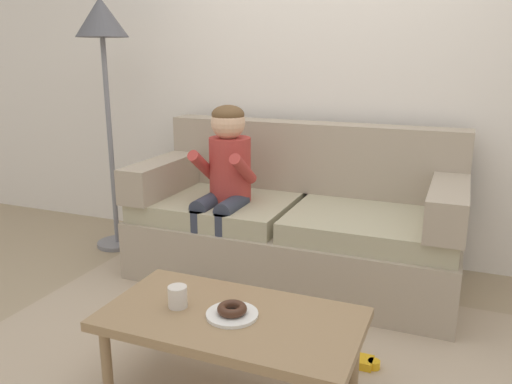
{
  "coord_description": "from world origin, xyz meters",
  "views": [
    {
      "loc": [
        0.91,
        -2.13,
        1.4
      ],
      "look_at": [
        -0.14,
        0.45,
        0.65
      ],
      "focal_mm": 36.11,
      "sensor_mm": 36.0,
      "label": 1
    }
  ],
  "objects_px": {
    "donut": "(232,309)",
    "couch": "(296,224)",
    "toy_controller": "(355,361)",
    "coffee_table": "(231,324)",
    "mug": "(178,297)",
    "floor_lamp": "(103,42)",
    "person_child": "(225,177)"
  },
  "relations": [
    {
      "from": "donut",
      "to": "couch",
      "type": "bearing_deg",
      "value": 96.63
    },
    {
      "from": "donut",
      "to": "toy_controller",
      "type": "height_order",
      "value": "donut"
    },
    {
      "from": "couch",
      "to": "toy_controller",
      "type": "xyz_separation_m",
      "value": [
        0.58,
        -0.87,
        -0.32
      ]
    },
    {
      "from": "coffee_table",
      "to": "toy_controller",
      "type": "bearing_deg",
      "value": 44.22
    },
    {
      "from": "mug",
      "to": "toy_controller",
      "type": "height_order",
      "value": "mug"
    },
    {
      "from": "couch",
      "to": "mug",
      "type": "bearing_deg",
      "value": -93.95
    },
    {
      "from": "couch",
      "to": "floor_lamp",
      "type": "relative_size",
      "value": 1.13
    },
    {
      "from": "mug",
      "to": "toy_controller",
      "type": "distance_m",
      "value": 0.9
    },
    {
      "from": "donut",
      "to": "floor_lamp",
      "type": "relative_size",
      "value": 0.07
    },
    {
      "from": "donut",
      "to": "floor_lamp",
      "type": "height_order",
      "value": "floor_lamp"
    },
    {
      "from": "couch",
      "to": "floor_lamp",
      "type": "xyz_separation_m",
      "value": [
        -1.4,
        0.01,
        1.13
      ]
    },
    {
      "from": "coffee_table",
      "to": "mug",
      "type": "xyz_separation_m",
      "value": [
        -0.23,
        -0.02,
        0.09
      ]
    },
    {
      "from": "toy_controller",
      "to": "person_child",
      "type": "bearing_deg",
      "value": 156.48
    },
    {
      "from": "couch",
      "to": "coffee_table",
      "type": "distance_m",
      "value": 1.3
    },
    {
      "from": "coffee_table",
      "to": "toy_controller",
      "type": "xyz_separation_m",
      "value": [
        0.43,
        0.42,
        -0.32
      ]
    },
    {
      "from": "person_child",
      "to": "coffee_table",
      "type": "bearing_deg",
      "value": -63.44
    },
    {
      "from": "donut",
      "to": "toy_controller",
      "type": "relative_size",
      "value": 0.53
    },
    {
      "from": "couch",
      "to": "person_child",
      "type": "height_order",
      "value": "person_child"
    },
    {
      "from": "mug",
      "to": "donut",
      "type": "bearing_deg",
      "value": 2.9
    },
    {
      "from": "floor_lamp",
      "to": "donut",
      "type": "bearing_deg",
      "value": -39.94
    },
    {
      "from": "couch",
      "to": "donut",
      "type": "bearing_deg",
      "value": -83.37
    },
    {
      "from": "couch",
      "to": "donut",
      "type": "relative_size",
      "value": 16.62
    },
    {
      "from": "person_child",
      "to": "toy_controller",
      "type": "relative_size",
      "value": 4.87
    },
    {
      "from": "couch",
      "to": "coffee_table",
      "type": "bearing_deg",
      "value": -83.66
    },
    {
      "from": "mug",
      "to": "floor_lamp",
      "type": "xyz_separation_m",
      "value": [
        -1.31,
        1.31,
        1.04
      ]
    },
    {
      "from": "coffee_table",
      "to": "floor_lamp",
      "type": "bearing_deg",
      "value": 140.1
    },
    {
      "from": "person_child",
      "to": "donut",
      "type": "relative_size",
      "value": 9.18
    },
    {
      "from": "toy_controller",
      "to": "mug",
      "type": "bearing_deg",
      "value": -135.87
    },
    {
      "from": "coffee_table",
      "to": "donut",
      "type": "xyz_separation_m",
      "value": [
        0.01,
        -0.01,
        0.07
      ]
    },
    {
      "from": "coffee_table",
      "to": "toy_controller",
      "type": "distance_m",
      "value": 0.68
    },
    {
      "from": "person_child",
      "to": "mug",
      "type": "distance_m",
      "value": 1.17
    },
    {
      "from": "person_child",
      "to": "floor_lamp",
      "type": "bearing_deg",
      "value": 167.97
    }
  ]
}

